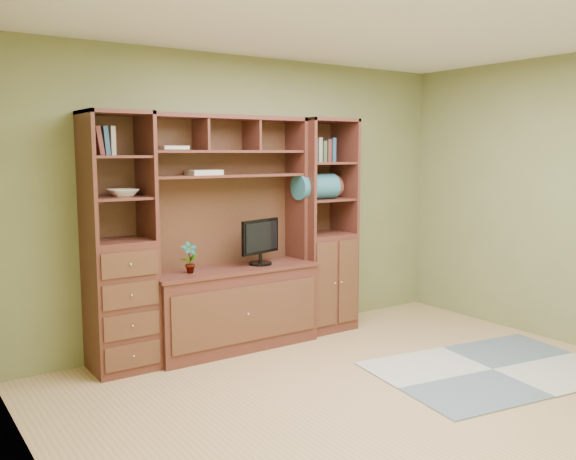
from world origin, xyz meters
TOP-DOWN VIEW (x-y plane):
  - room at (0.00, 0.00)m, footprint 4.60×4.10m
  - center_hutch at (-0.33, 1.73)m, footprint 1.54×0.53m
  - left_tower at (-1.33, 1.77)m, footprint 0.50×0.45m
  - right_tower at (0.70, 1.77)m, footprint 0.55×0.45m
  - rug at (1.10, 0.06)m, footprint 2.00×1.49m
  - monitor at (-0.07, 1.70)m, footprint 0.50×0.33m
  - orchid at (-0.76, 1.70)m, footprint 0.14×0.10m
  - magazines at (-0.55, 1.82)m, footprint 0.27×0.20m
  - bowl at (-1.28, 1.77)m, footprint 0.24×0.24m
  - blanket_teal at (0.57, 1.73)m, footprint 0.42×0.24m
  - blanket_red at (0.74, 1.85)m, footprint 0.38×0.21m

SIDE VIEW (x-z plane):
  - rug at x=1.10m, z-range 0.00..0.01m
  - orchid at x=-0.76m, z-range 0.73..1.00m
  - monitor at x=-0.07m, z-range 0.73..1.29m
  - center_hutch at x=-0.33m, z-range 0.00..2.05m
  - left_tower at x=-1.33m, z-range 0.00..2.05m
  - right_tower at x=0.70m, z-range 0.00..2.05m
  - room at x=0.00m, z-range -0.02..2.62m
  - blanket_red at x=0.74m, z-range 1.29..1.50m
  - blanket_teal at x=0.57m, z-range 1.29..1.53m
  - bowl at x=-1.28m, z-range 1.39..1.45m
  - magazines at x=-0.55m, z-range 1.54..1.58m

